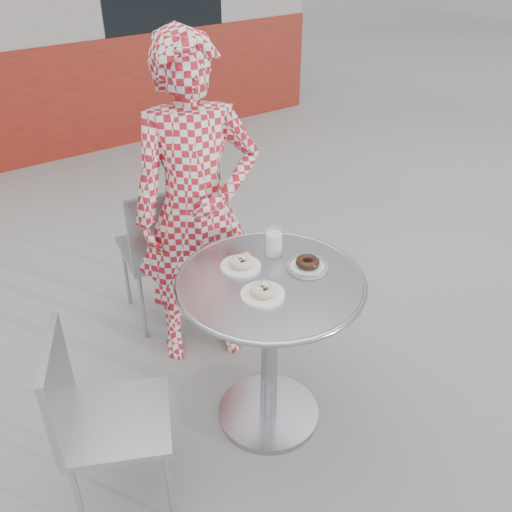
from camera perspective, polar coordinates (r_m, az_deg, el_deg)
ground at (r=2.81m, az=0.88°, el=-15.81°), size 60.00×60.00×0.00m
bistro_table at (r=2.41m, az=1.41°, el=-6.12°), size 0.78×0.78×0.79m
chair_far at (r=3.28m, az=-9.19°, el=-1.94°), size 0.47×0.47×0.86m
chair_left at (r=2.43m, az=-13.37°, el=-18.36°), size 0.52×0.52×0.82m
seated_person at (r=2.72m, az=-5.92°, el=4.53°), size 0.70×0.58×1.66m
plate_far at (r=2.36m, az=-1.52°, el=-0.75°), size 0.17×0.17×0.04m
plate_near at (r=2.20m, az=0.68°, el=-3.63°), size 0.17×0.17×0.04m
plate_checker at (r=2.37m, az=5.17°, el=-0.89°), size 0.17×0.17×0.04m
milk_cup at (r=2.43m, az=1.80°, el=1.34°), size 0.08×0.08×0.12m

